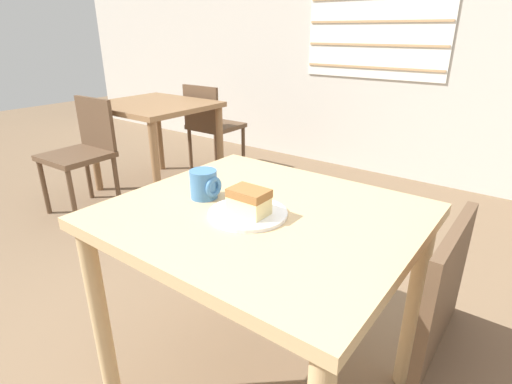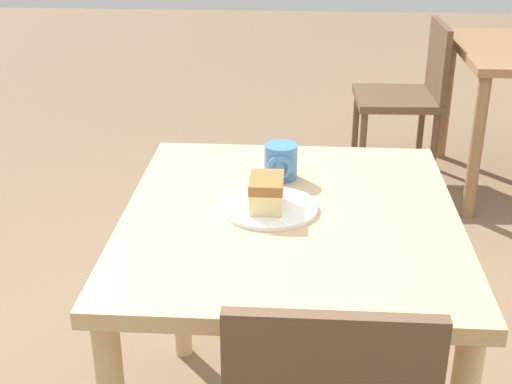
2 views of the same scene
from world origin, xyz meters
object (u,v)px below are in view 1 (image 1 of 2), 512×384
at_px(chair_far_corner, 83,150).
at_px(dining_table_near, 262,242).
at_px(chair_near_window, 486,363).
at_px(coffee_mug, 205,184).
at_px(chair_far_opposite, 211,124).
at_px(plate, 248,213).
at_px(cake_slice, 249,201).
at_px(dining_table_far, 155,117).

bearing_deg(chair_far_corner, dining_table_near, -17.76).
height_order(chair_near_window, coffee_mug, coffee_mug).
xyz_separation_m(chair_far_corner, chair_far_opposite, (0.17, 1.23, 0.00)).
height_order(chair_near_window, chair_far_corner, same).
bearing_deg(chair_near_window, plate, 101.65).
height_order(chair_near_window, cake_slice, cake_slice).
height_order(chair_far_opposite, cake_slice, cake_slice).
xyz_separation_m(dining_table_near, chair_far_opposite, (-1.93, 1.82, -0.18)).
bearing_deg(coffee_mug, chair_near_window, 7.75).
distance_m(chair_near_window, plate, 0.78).
height_order(dining_table_near, coffee_mug, coffee_mug).
relative_size(dining_table_far, cake_slice, 7.53).
xyz_separation_m(dining_table_far, chair_far_opposite, (0.07, 0.62, -0.16)).
bearing_deg(coffee_mug, dining_table_near, 8.65).
relative_size(dining_table_near, dining_table_far, 1.05).
height_order(chair_far_corner, coffee_mug, coffee_mug).
height_order(plate, coffee_mug, coffee_mug).
bearing_deg(cake_slice, plate, 145.17).
relative_size(cake_slice, coffee_mug, 1.18).
height_order(dining_table_near, dining_table_far, dining_table_near).
bearing_deg(cake_slice, dining_table_far, 147.45).
relative_size(dining_table_far, coffee_mug, 8.89).
bearing_deg(coffee_mug, cake_slice, -7.58).
xyz_separation_m(dining_table_near, coffee_mug, (-0.22, -0.03, 0.17)).
bearing_deg(dining_table_far, cake_slice, -32.55).
bearing_deg(plate, cake_slice, -34.83).
bearing_deg(coffee_mug, plate, -5.98).
relative_size(dining_table_near, chair_near_window, 1.12).
bearing_deg(coffee_mug, dining_table_far, 145.04).
bearing_deg(dining_table_far, chair_far_corner, -99.31).
bearing_deg(dining_table_far, chair_near_window, -22.65).
bearing_deg(plate, chair_near_window, 11.65).
xyz_separation_m(dining_table_far, chair_near_window, (2.68, -1.12, -0.16)).
distance_m(chair_far_corner, plate, 2.20).
xyz_separation_m(chair_near_window, plate, (-0.70, -0.14, 0.30)).
relative_size(plate, coffee_mug, 2.45).
xyz_separation_m(chair_far_opposite, cake_slice, (1.92, -1.89, 0.35)).
bearing_deg(chair_far_opposite, coffee_mug, 132.08).
xyz_separation_m(dining_table_near, cake_slice, (-0.01, -0.06, 0.17)).
xyz_separation_m(chair_near_window, cake_slice, (-0.69, -0.15, 0.35)).
bearing_deg(dining_table_near, chair_far_corner, 164.25).
bearing_deg(dining_table_far, dining_table_near, -31.20).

